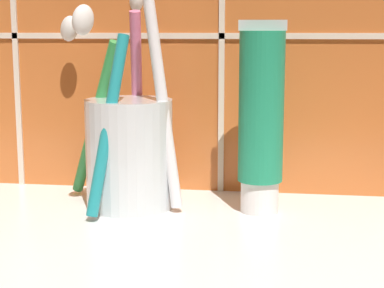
% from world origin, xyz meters
% --- Properties ---
extents(sink_counter, '(0.74, 0.28, 0.02)m').
position_xyz_m(sink_counter, '(0.00, 0.00, 0.01)').
color(sink_counter, white).
rests_on(sink_counter, ground).
extents(toothbrush_cup, '(0.13, 0.14, 0.19)m').
position_xyz_m(toothbrush_cup, '(-0.05, 0.08, 0.07)').
color(toothbrush_cup, silver).
rests_on(toothbrush_cup, sink_counter).
extents(toothpaste_tube, '(0.04, 0.03, 0.15)m').
position_xyz_m(toothpaste_tube, '(0.06, 0.08, 0.09)').
color(toothpaste_tube, white).
rests_on(toothpaste_tube, sink_counter).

